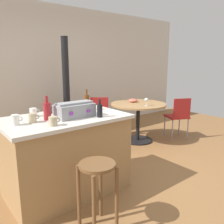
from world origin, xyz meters
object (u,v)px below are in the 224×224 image
toolbox (75,110)px  kitchen_island (66,154)px  wooden_stool (97,181)px  bottle_2 (47,111)px  dining_table (138,112)px  cup_3 (33,118)px  folding_chair_far (178,115)px  bottle_0 (87,102)px  wood_stove (67,116)px  cup_2 (53,121)px  wine_glass (146,100)px  folding_chair_near (99,116)px  cup_0 (33,112)px  bottle_1 (100,110)px  cup_4 (16,120)px  cup_1 (49,110)px  serving_bowl (133,100)px

toolbox → kitchen_island: bearing=137.8°
wooden_stool → bottle_2: bottle_2 is taller
dining_table → cup_3: size_ratio=9.04×
wooden_stool → folding_chair_far: size_ratio=0.78×
folding_chair_far → bottle_0: (-2.29, -0.20, 0.54)m
wood_stove → toolbox: 2.01m
kitchen_island → cup_2: (-0.27, -0.28, 0.51)m
cup_2 → wine_glass: 2.33m
cup_2 → folding_chair_near: bearing=43.0°
bottle_0 → cup_3: 0.81m
folding_chair_far → toolbox: 2.69m
cup_0 → cup_3: same height
bottle_1 → cup_2: bearing=-179.2°
wine_glass → folding_chair_far: bearing=-11.7°
wood_stove → bottle_1: (-0.61, -1.95, 0.51)m
folding_chair_near → wood_stove: (-0.49, 0.39, -0.00)m
dining_table → wooden_stool: bearing=-143.1°
wood_stove → wine_glass: wood_stove is taller
cup_2 → wine_glass: (2.18, 0.79, -0.11)m
wooden_stool → cup_3: cup_3 is taller
toolbox → cup_0: 0.48m
bottle_2 → wine_glass: bearing=13.9°
wooden_stool → cup_4: size_ratio=5.87×
wine_glass → folding_chair_near: bearing=123.2°
folding_chair_far → bottle_1: bearing=-165.5°
wooden_stool → cup_4: cup_4 is taller
toolbox → cup_4: toolbox is taller
kitchen_island → cup_3: 0.64m
bottle_0 → wine_glass: 1.57m
bottle_0 → cup_1: size_ratio=2.33×
dining_table → bottle_0: 1.75m
wood_stove → cup_4: size_ratio=17.81×
dining_table → bottle_2: bottle_2 is taller
wood_stove → cup_2: size_ratio=16.60×
cup_1 → serving_bowl: bearing=17.7°
kitchen_island → toolbox: toolbox is taller
cup_1 → cup_3: size_ratio=1.00×
wooden_stool → cup_2: bearing=108.5°
kitchen_island → bottle_0: size_ratio=5.18×
wine_glass → cup_0: bearing=-172.9°
dining_table → bottle_2: bearing=-160.3°
bottle_0 → wooden_stool: bearing=-118.2°
kitchen_island → cup_0: size_ratio=12.32×
kitchen_island → serving_bowl: size_ratio=7.91×
bottle_1 → cup_0: 0.77m
bottle_0 → wine_glass: size_ratio=1.91×
cup_4 → serving_bowl: (2.54, 0.96, -0.19)m
toolbox → wine_glass: (1.83, 0.59, -0.15)m
cup_0 → bottle_1: bearing=-41.4°
kitchen_island → dining_table: bearing=21.3°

